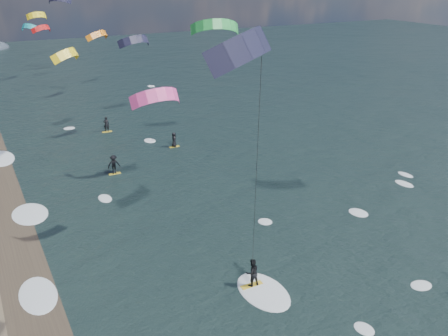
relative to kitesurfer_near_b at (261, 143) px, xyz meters
name	(u,v)px	position (x,y,z in m)	size (l,w,h in m)	color
kitesurfer_near_b	(261,143)	(0.00, 0.00, 0.00)	(7.09, 9.22, 16.09)	yellow
far_kitesurfers	(128,149)	(2.56, 28.72, -9.79)	(8.83, 13.40, 1.83)	yellow
bg_kite_field	(80,25)	(3.16, 47.36, 0.43)	(12.91, 71.86, 7.13)	#D83F8C
shoreline_surf	(53,294)	(-8.25, 9.03, -10.67)	(2.40, 79.40, 0.11)	white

